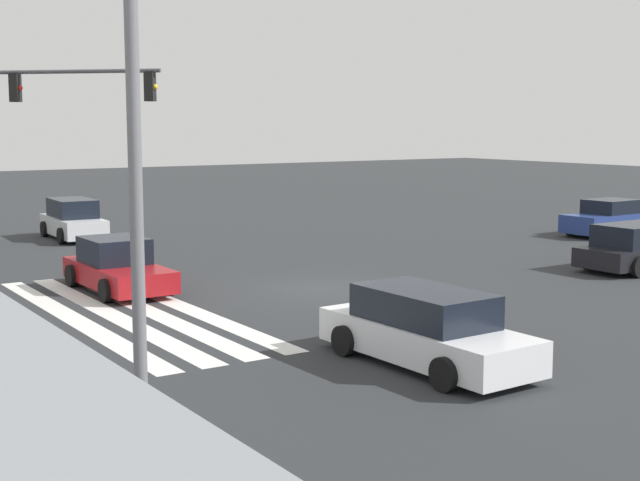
% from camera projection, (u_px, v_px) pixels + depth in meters
% --- Properties ---
extents(ground_plane, '(139.57, 139.57, 0.00)m').
position_uv_depth(ground_plane, '(320.00, 289.00, 25.81)').
color(ground_plane, '#2B2D30').
extents(crosswalk_markings, '(11.70, 6.30, 0.01)m').
position_uv_depth(crosswalk_markings, '(73.00, 319.00, 21.85)').
color(crosswalk_markings, silver).
rests_on(crosswalk_markings, ground_plane).
extents(traffic_signal_mast, '(4.85, 4.85, 6.54)m').
position_uv_depth(traffic_signal_mast, '(17.00, 125.00, 27.07)').
color(traffic_signal_mast, '#47474C').
rests_on(traffic_signal_mast, ground_plane).
extents(car_0, '(2.20, 4.53, 1.53)m').
position_uv_depth(car_0, '(610.00, 219.00, 37.97)').
color(car_0, navy).
rests_on(car_0, ground_plane).
extents(car_3, '(4.44, 2.10, 1.66)m').
position_uv_depth(car_3, '(73.00, 220.00, 36.75)').
color(car_3, silver).
rests_on(car_3, ground_plane).
extents(car_4, '(2.20, 4.74, 1.52)m').
position_uv_depth(car_4, '(640.00, 248.00, 29.04)').
color(car_4, black).
rests_on(car_4, ground_plane).
extents(car_5, '(4.54, 2.06, 1.51)m').
position_uv_depth(car_5, '(117.00, 267.00, 25.46)').
color(car_5, maroon).
rests_on(car_5, ground_plane).
extents(car_6, '(4.93, 2.12, 1.52)m').
position_uv_depth(car_6, '(426.00, 329.00, 17.60)').
color(car_6, silver).
rests_on(car_6, ground_plane).
extents(street_light_pole_a, '(0.80, 0.36, 8.71)m').
position_uv_depth(street_light_pole_a, '(133.00, 88.00, 10.05)').
color(street_light_pole_a, slate).
rests_on(street_light_pole_a, ground_plane).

